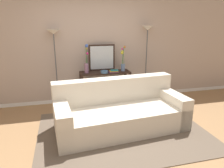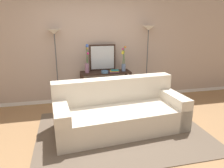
{
  "view_description": "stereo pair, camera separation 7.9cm",
  "coord_description": "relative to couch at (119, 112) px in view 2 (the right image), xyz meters",
  "views": [
    {
      "loc": [
        -0.71,
        -3.02,
        1.88
      ],
      "look_at": [
        0.27,
        0.94,
        0.67
      ],
      "focal_mm": 33.38,
      "sensor_mm": 36.0,
      "label": 1
    },
    {
      "loc": [
        -0.64,
        -3.04,
        1.88
      ],
      "look_at": [
        0.27,
        0.94,
        0.67
      ],
      "focal_mm": 33.38,
      "sensor_mm": 36.0,
      "label": 2
    }
  ],
  "objects": [
    {
      "name": "couch",
      "position": [
        0.0,
        0.0,
        0.0
      ],
      "size": [
        2.39,
        1.18,
        0.88
      ],
      "color": "beige",
      "rests_on": "ground"
    },
    {
      "name": "area_rug",
      "position": [
        0.01,
        -0.17,
        -0.3
      ],
      "size": [
        2.94,
        2.17,
        0.01
      ],
      "color": "brown",
      "rests_on": "ground"
    },
    {
      "name": "floor_lamp_right",
      "position": [
        1.07,
        1.38,
        1.11
      ],
      "size": [
        0.28,
        0.28,
        1.81
      ],
      "color": "#4C4C51",
      "rests_on": "ground"
    },
    {
      "name": "vase_short_flowers",
      "position": [
        0.43,
        1.24,
        0.7
      ],
      "size": [
        0.1,
        0.12,
        0.59
      ],
      "color": "#6B84AD",
      "rests_on": "console_table"
    },
    {
      "name": "book_stack",
      "position": [
        0.18,
        1.14,
        0.5
      ],
      "size": [
        0.22,
        0.15,
        0.06
      ],
      "color": "#6B3360",
      "rests_on": "console_table"
    },
    {
      "name": "back_wall",
      "position": [
        -0.27,
        1.61,
        1.07
      ],
      "size": [
        12.0,
        0.15,
        2.76
      ],
      "color": "white",
      "rests_on": "ground"
    },
    {
      "name": "vase_tall_flowers",
      "position": [
        -0.43,
        1.24,
        0.69
      ],
      "size": [
        0.1,
        0.12,
        0.65
      ],
      "color": "gray",
      "rests_on": "console_table"
    },
    {
      "name": "ground_plane",
      "position": [
        -0.27,
        -0.35,
        -0.32
      ],
      "size": [
        16.0,
        16.0,
        0.02
      ],
      "primitive_type": "cube",
      "color": "#9E754C"
    },
    {
      "name": "fruit_bowl",
      "position": [
        -0.05,
        1.13,
        0.5
      ],
      "size": [
        0.16,
        0.16,
        0.06
      ],
      "color": "#4C7093",
      "rests_on": "console_table"
    },
    {
      "name": "console_table",
      "position": [
        -0.0,
        1.26,
        0.23
      ],
      "size": [
        1.16,
        0.4,
        0.78
      ],
      "color": "black",
      "rests_on": "ground"
    },
    {
      "name": "wall_mirror",
      "position": [
        -0.04,
        1.42,
        0.78
      ],
      "size": [
        0.62,
        0.02,
        0.61
      ],
      "color": "black",
      "rests_on": "console_table"
    },
    {
      "name": "floor_lamp_left",
      "position": [
        -1.1,
        1.38,
        1.07
      ],
      "size": [
        0.28,
        0.28,
        1.74
      ],
      "color": "#4C4C51",
      "rests_on": "ground"
    },
    {
      "name": "book_row_under_console",
      "position": [
        -0.36,
        1.26,
        -0.25
      ],
      "size": [
        0.25,
        0.16,
        0.13
      ],
      "color": "#2D2D33",
      "rests_on": "ground"
    }
  ]
}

